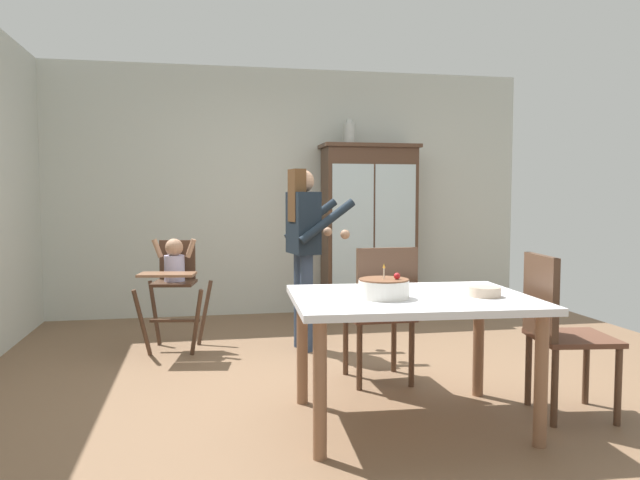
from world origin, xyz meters
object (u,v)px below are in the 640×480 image
china_cabinet (369,229)px  dining_table (411,312)px  adult_person (304,236)px  high_chair_with_toddler (174,273)px  birthday_cake (384,288)px  dining_chair_right_end (556,323)px  dining_chair_far_side (382,305)px  serving_bowl (485,292)px  ceramic_vase (349,133)px

china_cabinet → dining_table: (-0.66, -3.24, -0.29)m
china_cabinet → adult_person: (-0.97, -1.42, 0.03)m
china_cabinet → high_chair_with_toddler: bearing=-148.8°
birthday_cake → dining_chair_right_end: bearing=0.7°
dining_table → dining_chair_far_side: bearing=85.9°
serving_bowl → dining_chair_far_side: 0.93m
adult_person → ceramic_vase: bearing=-36.7°
ceramic_vase → dining_chair_right_end: (0.45, -3.29, -1.43)m
ceramic_vase → serving_bowl: (-0.04, -3.36, -1.22)m
dining_chair_right_end → china_cabinet: bearing=11.6°
adult_person → dining_table: 1.87m
ceramic_vase → high_chair_with_toddler: size_ratio=0.28×
china_cabinet → serving_bowl: size_ratio=10.38×
high_chair_with_toddler → birthday_cake: (1.21, -2.06, 0.14)m
high_chair_with_toddler → adult_person: (1.08, -0.18, 0.31)m
dining_table → dining_chair_far_side: (0.05, 0.72, -0.09)m
ceramic_vase → serving_bowl: bearing=-90.7°
dining_chair_far_side → dining_chair_right_end: size_ratio=1.00×
ceramic_vase → serving_bowl: 3.57m
china_cabinet → birthday_cake: china_cabinet is taller
dining_table → dining_chair_right_end: dining_chair_right_end is taller
dining_table → dining_chair_right_end: size_ratio=1.45×
adult_person → dining_table: adult_person is taller
birthday_cake → serving_bowl: size_ratio=1.56×
dining_chair_right_end → dining_table: bearing=94.7°
high_chair_with_toddler → dining_table: 2.43m
birthday_cake → dining_chair_far_side: size_ratio=0.29×
ceramic_vase → birthday_cake: (-0.61, -3.30, -1.19)m
china_cabinet → dining_chair_far_side: bearing=-103.5°
high_chair_with_toddler → dining_table: bearing=-45.9°
ceramic_vase → serving_bowl: size_ratio=1.50×
dining_chair_right_end → adult_person: bearing=40.3°
high_chair_with_toddler → birthday_cake: bearing=-50.2°
china_cabinet → dining_table: 3.32m
dining_table → serving_bowl: (0.39, -0.11, 0.12)m
adult_person → dining_chair_far_side: bearing=-171.0°
dining_table → dining_chair_far_side: 0.73m
high_chair_with_toddler → dining_chair_far_side: 1.93m
serving_bowl → dining_chair_right_end: dining_chair_right_end is taller
high_chair_with_toddler → dining_table: high_chair_with_toddler is taller
ceramic_vase → dining_chair_right_end: 3.62m
high_chair_with_toddler → serving_bowl: (1.78, -2.11, 0.11)m
dining_table → dining_chair_far_side: dining_chair_far_side is taller
dining_table → china_cabinet: bearing=78.5°
china_cabinet → serving_bowl: china_cabinet is taller
serving_bowl → dining_chair_far_side: (-0.34, 0.84, -0.21)m
adult_person → high_chair_with_toddler: bearing=71.5°
adult_person → birthday_cake: 1.89m
adult_person → dining_chair_far_side: (0.36, -1.09, -0.41)m
china_cabinet → dining_chair_right_end: 3.32m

